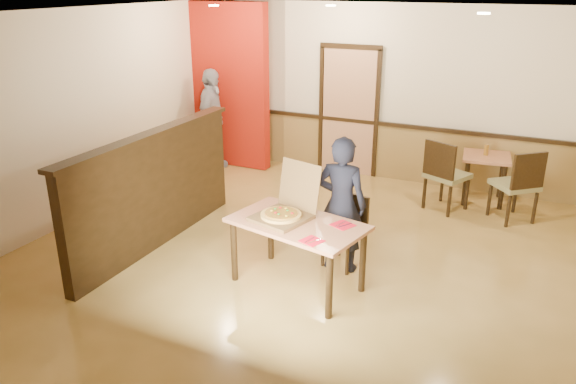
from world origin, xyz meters
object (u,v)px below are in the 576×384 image
at_px(main_table, 297,232).
at_px(pizza_box, 284,212).
at_px(side_chair_left, 445,173).
at_px(side_chair_right, 519,183).
at_px(diner_chair, 347,227).
at_px(condiment, 486,150).
at_px(side_table, 486,167).
at_px(passerby, 212,120).
at_px(diner, 341,205).

height_order(main_table, pizza_box, pizza_box).
xyz_separation_m(side_chair_left, side_chair_right, (0.98, 0.01, -0.01)).
bearing_deg(main_table, pizza_box, 177.60).
xyz_separation_m(diner_chair, condiment, (1.16, 2.74, 0.34)).
relative_size(diner_chair, side_chair_right, 0.81).
bearing_deg(side_table, passerby, -174.55).
xyz_separation_m(main_table, diner_chair, (0.31, 0.72, -0.19)).
distance_m(main_table, side_chair_right, 3.47).
height_order(diner_chair, side_table, diner_chair).
height_order(diner_chair, pizza_box, pizza_box).
bearing_deg(side_table, pizza_box, -116.05).
bearing_deg(diner, pizza_box, 46.52).
relative_size(diner_chair, condiment, 5.26).
xyz_separation_m(side_chair_left, passerby, (-3.98, 0.19, 0.30)).
bearing_deg(side_chair_right, main_table, 13.89).
xyz_separation_m(main_table, side_table, (1.49, 3.44, -0.10)).
relative_size(main_table, diner, 0.98).
xyz_separation_m(diner_chair, passerby, (-3.28, 2.30, 0.42)).
height_order(main_table, side_chair_right, side_chair_right).
bearing_deg(side_table, diner_chair, -113.45).
bearing_deg(condiment, side_chair_left, -125.88).
bearing_deg(main_table, side_table, 78.50).
bearing_deg(side_table, side_chair_right, -50.54).
relative_size(main_table, pizza_box, 2.09).
distance_m(main_table, diner, 0.66).
xyz_separation_m(side_chair_left, side_table, (0.48, 0.62, -0.03)).
bearing_deg(diner_chair, side_table, 80.84).
bearing_deg(side_chair_left, side_chair_right, -154.80).
height_order(pizza_box, condiment, pizza_box).
xyz_separation_m(main_table, side_chair_right, (1.99, 2.84, -0.08)).
distance_m(side_chair_left, condiment, 0.82).
relative_size(side_chair_right, pizza_box, 1.40).
height_order(side_chair_left, pizza_box, pizza_box).
bearing_deg(passerby, condiment, -99.21).
bearing_deg(passerby, diner, -141.83).
relative_size(side_chair_left, diner, 0.66).
bearing_deg(condiment, passerby, -174.33).
height_order(side_table, pizza_box, pizza_box).
distance_m(passerby, condiment, 4.46).
bearing_deg(main_table, diner_chair, 78.70).
distance_m(diner, condiment, 3.12).
bearing_deg(side_chair_left, diner_chair, 96.06).
relative_size(diner_chair, diner, 0.53).
bearing_deg(pizza_box, diner, 64.82).
height_order(diner_chair, side_chair_right, side_chair_right).
distance_m(main_table, condiment, 3.76).
bearing_deg(diner_chair, side_chair_left, 85.88).
distance_m(main_table, side_chair_left, 3.00).
bearing_deg(pizza_box, side_chair_right, 67.02).
xyz_separation_m(side_chair_right, passerby, (-4.96, 0.18, 0.31)).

